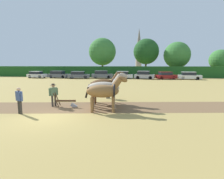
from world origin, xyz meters
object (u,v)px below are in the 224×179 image
Objects in this scene: parked_car_far_left at (37,75)px; farmer_onlooker_left at (19,99)px; plow at (68,103)px; tree_center at (220,60)px; tree_left at (146,52)px; parked_car_end_right at (189,76)px; draft_horse_lead_left at (105,91)px; draft_horse_lead_right at (105,88)px; parked_car_center_left at (79,75)px; parked_car_center_right at (123,75)px; parked_car_far_right at (166,76)px; tree_far_left at (102,52)px; church_spire at (139,49)px; farmer_at_plow at (54,93)px; farmer_beside_team at (108,88)px; tree_center_left at (177,55)px; draft_horse_trail_left at (105,85)px; parked_car_right at (144,75)px; parked_car_center at (102,75)px; parked_car_left at (58,75)px.

farmer_onlooker_left is at bearing -58.11° from parked_car_far_left.
tree_center is at bearing 45.42° from plow.
parked_car_end_right is at bearing -54.09° from tree_left.
parked_car_end_right is (12.97, 24.63, -0.60)m from draft_horse_lead_left.
draft_horse_lead_left reaches higher than parked_car_far_left.
draft_horse_lead_right is 25.11m from parked_car_center_left.
parked_car_center_right is at bearing -1.21° from parked_car_center_left.
parked_car_far_right is 4.38m from parked_car_end_right.
tree_far_left is 15.98m from parked_car_far_left.
tree_left is 5.66× the size of plow.
church_spire reaches higher than farmer_at_plow.
tree_center is 1.44× the size of parked_car_end_right.
draft_horse_lead_left is at bearing -38.96° from farmer_beside_team.
draft_horse_lead_left is 1.76× the size of farmer_beside_team.
tree_left is 21.51m from church_spire.
tree_center_left reaches higher than plow.
draft_horse_trail_left is (5.01, -30.18, -4.53)m from tree_far_left.
farmer_beside_team is 21.04m from parked_car_right.
parked_car_center_left is 1.02× the size of parked_car_center.
tree_center is 38.63m from draft_horse_trail_left.
draft_horse_lead_right reaches higher than farmer_beside_team.
farmer_onlooker_left is 0.39× the size of parked_car_far_right.
tree_left reaches higher than tree_far_left.
parked_car_center is 1.14× the size of parked_car_center_right.
tree_center_left is 5.05× the size of plow.
parked_car_end_right is (26.76, -0.85, -0.02)m from parked_car_left.
farmer_at_plow is 1.05× the size of farmer_beside_team.
church_spire reaches higher than parked_car_left.
draft_horse_lead_right is 26.89m from parked_car_end_right.
farmer_beside_team is at bearing -44.34° from parked_car_far_left.
farmer_at_plow is (-1.05, 0.12, 0.62)m from plow.
tree_left is at bearing 170.54° from tree_center_left.
parked_car_center is (-9.78, -9.40, -5.30)m from tree_left.
parked_car_far_left is (-18.44, 25.08, -0.61)m from draft_horse_lead_left.
draft_horse_lead_left is 28.98m from parked_car_left.
parked_car_left is (-10.02, 24.51, -0.21)m from farmer_at_plow.
farmer_onlooker_left is 0.41× the size of parked_car_center_right.
farmer_at_plow is 0.41× the size of parked_car_center_right.
plow is (-15.47, -32.90, -4.78)m from tree_center_left.
parked_car_far_left is at bearing -157.55° from tree_left.
parked_car_far_right is (8.88, 22.45, -0.69)m from draft_horse_trail_left.
parked_car_center_left is (-31.55, -8.77, -3.20)m from tree_center.
parked_car_center_right is at bearing -175.87° from parked_car_end_right.
draft_horse_trail_left reaches higher than parked_car_center_right.
farmer_at_plow is at bearing -87.24° from tree_far_left.
draft_horse_lead_right reaches higher than parked_car_center_right.
church_spire reaches higher than tree_left.
tree_center is 13.35m from parked_car_end_right.
tree_far_left is at bearing -112.54° from church_spire.
parked_car_center is 12.91m from parked_car_far_right.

